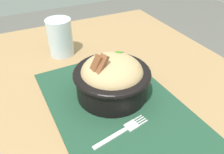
{
  "coord_description": "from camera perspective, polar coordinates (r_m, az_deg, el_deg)",
  "views": [
    {
      "loc": [
        0.34,
        -0.15,
        1.13
      ],
      "look_at": [
        -0.05,
        0.04,
        0.82
      ],
      "focal_mm": 36.43,
      "sensor_mm": 36.0,
      "label": 1
    }
  ],
  "objects": [
    {
      "name": "table",
      "position": [
        0.58,
        -1.35,
        -14.46
      ],
      "size": [
        1.1,
        0.86,
        0.76
      ],
      "color": "#99754C",
      "rests_on": "ground_plane"
    },
    {
      "name": "placemat",
      "position": [
        0.53,
        1.35,
        -7.52
      ],
      "size": [
        0.45,
        0.3,
        0.0
      ],
      "primitive_type": "cube",
      "rotation": [
        0.0,
        0.0,
        0.03
      ],
      "color": "#1E422D",
      "rests_on": "table"
    },
    {
      "name": "bowl",
      "position": [
        0.53,
        -0.0,
        -0.09
      ],
      "size": [
        0.2,
        0.2,
        0.12
      ],
      "color": "black",
      "rests_on": "placemat"
    },
    {
      "name": "drinking_glass",
      "position": [
        0.73,
        -12.81,
        9.14
      ],
      "size": [
        0.08,
        0.08,
        0.11
      ],
      "color": "silver",
      "rests_on": "table"
    },
    {
      "name": "fork",
      "position": [
        0.48,
        2.85,
        -13.31
      ],
      "size": [
        0.04,
        0.13,
        0.0
      ],
      "color": "silver",
      "rests_on": "placemat"
    }
  ]
}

